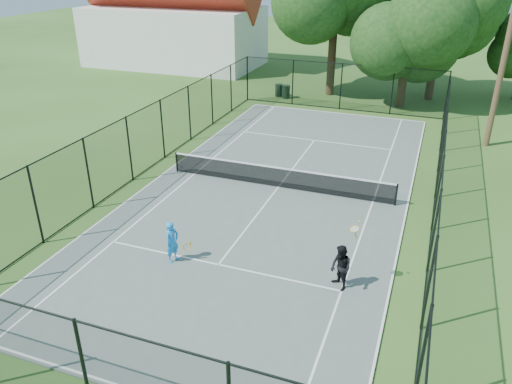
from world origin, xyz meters
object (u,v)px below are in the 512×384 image
(tennis_net, at_px, (279,176))
(player_black, at_px, (341,268))
(trash_bin_left, at_px, (279,90))
(utility_pole, at_px, (503,63))
(player_blue, at_px, (172,242))
(trash_bin_right, at_px, (286,92))

(tennis_net, xyz_separation_m, player_black, (4.00, -6.25, 0.22))
(trash_bin_left, height_order, utility_pole, utility_pole)
(player_black, bearing_deg, player_blue, -175.51)
(tennis_net, relative_size, trash_bin_right, 11.22)
(tennis_net, xyz_separation_m, player_blue, (-1.52, -6.68, 0.20))
(tennis_net, xyz_separation_m, trash_bin_right, (-4.12, 14.37, -0.12))
(tennis_net, distance_m, player_blue, 6.86)
(tennis_net, bearing_deg, trash_bin_left, 107.89)
(tennis_net, distance_m, player_black, 7.43)
(tennis_net, distance_m, utility_pole, 13.14)
(utility_pole, relative_size, player_black, 3.80)
(tennis_net, distance_m, trash_bin_right, 14.95)
(trash_bin_right, height_order, player_black, player_black)
(player_blue, bearing_deg, utility_pole, 56.70)
(trash_bin_right, height_order, player_blue, player_blue)
(trash_bin_left, xyz_separation_m, player_blue, (3.22, -21.37, 0.34))
(tennis_net, relative_size, trash_bin_left, 11.71)
(utility_pole, bearing_deg, trash_bin_right, 157.41)
(trash_bin_left, relative_size, player_black, 0.38)
(trash_bin_left, bearing_deg, player_blue, -81.42)
(trash_bin_right, distance_m, player_black, 22.16)
(trash_bin_left, xyz_separation_m, trash_bin_right, (0.62, -0.32, 0.02))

